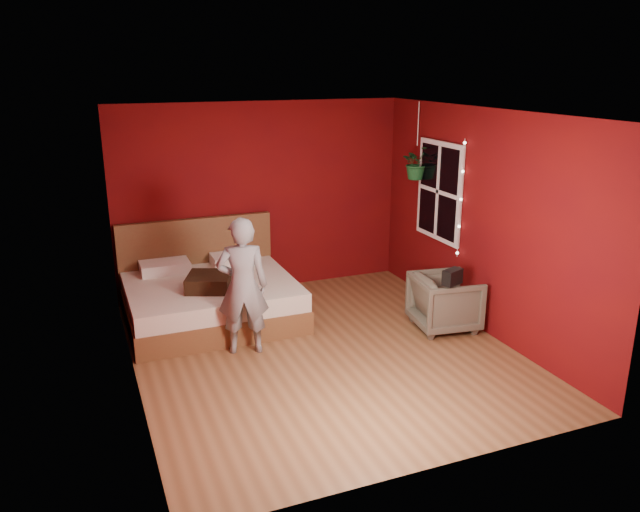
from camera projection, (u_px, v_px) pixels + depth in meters
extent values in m
plane|color=brown|center=(323.00, 352.00, 6.92)|extent=(4.50, 4.50, 0.00)
cube|color=#620B0A|center=(261.00, 198.00, 8.54)|extent=(4.00, 0.02, 2.60)
cube|color=#620B0A|center=(441.00, 317.00, 4.54)|extent=(4.00, 0.02, 2.60)
cube|color=#620B0A|center=(125.00, 261.00, 5.82)|extent=(0.02, 4.50, 2.60)
cube|color=#620B0A|center=(483.00, 222.00, 7.26)|extent=(0.02, 4.50, 2.60)
cube|color=silver|center=(324.00, 112.00, 6.15)|extent=(4.00, 4.50, 0.02)
cube|color=white|center=(439.00, 191.00, 7.98)|extent=(0.04, 0.97, 1.27)
cube|color=black|center=(438.00, 191.00, 7.98)|extent=(0.02, 0.85, 1.15)
cube|color=white|center=(438.00, 191.00, 7.97)|extent=(0.03, 0.05, 1.15)
cube|color=white|center=(438.00, 191.00, 7.97)|extent=(0.03, 0.85, 0.05)
cylinder|color=silver|center=(461.00, 199.00, 7.50)|extent=(0.01, 0.01, 1.45)
sphere|color=#FFF2CC|center=(457.00, 253.00, 7.70)|extent=(0.04, 0.04, 0.04)
sphere|color=#FFF2CC|center=(459.00, 226.00, 7.60)|extent=(0.04, 0.04, 0.04)
sphere|color=#FFF2CC|center=(461.00, 199.00, 7.50)|extent=(0.04, 0.04, 0.04)
sphere|color=#FFF2CC|center=(463.00, 171.00, 7.40)|extent=(0.04, 0.04, 0.04)
sphere|color=#FFF2CC|center=(465.00, 143.00, 7.31)|extent=(0.04, 0.04, 0.04)
cube|color=brown|center=(212.00, 310.00, 7.73)|extent=(2.04, 1.73, 0.29)
cube|color=beige|center=(211.00, 291.00, 7.65)|extent=(2.00, 1.70, 0.22)
cube|color=brown|center=(197.00, 259.00, 8.33)|extent=(2.04, 0.08, 1.12)
cube|color=silver|center=(165.00, 267.00, 7.95)|extent=(0.61, 0.39, 0.14)
cube|color=silver|center=(235.00, 259.00, 8.27)|extent=(0.61, 0.39, 0.14)
imported|color=gray|center=(243.00, 286.00, 6.73)|extent=(0.63, 0.49, 1.53)
imported|color=#565144|center=(445.00, 302.00, 7.46)|extent=(0.82, 0.81, 0.67)
cube|color=black|center=(452.00, 277.00, 7.05)|extent=(0.27, 0.20, 0.17)
cube|color=#301F10|center=(209.00, 282.00, 7.36)|extent=(0.65, 0.65, 0.18)
cylinder|color=silver|center=(418.00, 124.00, 8.11)|extent=(0.01, 0.01, 0.56)
imported|color=#1C632A|center=(416.00, 162.00, 8.26)|extent=(0.45, 0.41, 0.45)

